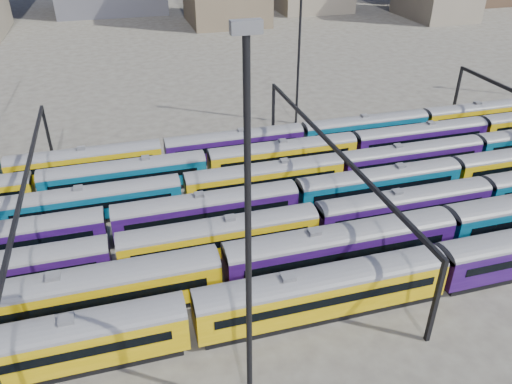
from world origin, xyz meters
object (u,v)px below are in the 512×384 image
object	(u,v)px
rake_1	(222,265)
rake_2	(113,251)
rake_0	(440,264)
mast_2	(248,242)

from	to	relation	value
rake_1	rake_2	bearing A→B (deg)	150.71
rake_0	mast_2	world-z (taller)	mast_2
rake_1	rake_2	world-z (taller)	rake_1
rake_2	mast_2	size ratio (longest dim) A/B	4.59
rake_0	rake_1	world-z (taller)	rake_1
rake_0	rake_1	size ratio (longest dim) A/B	0.98
mast_2	rake_1	bearing A→B (deg)	86.21
rake_1	rake_0	bearing A→B (deg)	-15.41
rake_0	rake_2	world-z (taller)	rake_0
rake_2	mast_2	bearing A→B (deg)	-64.47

